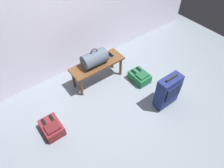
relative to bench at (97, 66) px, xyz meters
The scene contains 7 objects.
ground_plane 1.02m from the bench, 92.80° to the right, with size 6.60×6.60×0.00m, color slate.
bench is the anchor object (origin of this frame).
duffel_bag_slate 0.20m from the bench, behind, with size 0.44×0.26×0.34m.
cell_phone 0.34m from the bench, ahead, with size 0.07×0.14×0.01m.
suitcase_upright_navy 1.31m from the bench, 63.40° to the right, with size 0.42×0.21×0.65m.
backpack_green 0.83m from the bench, 37.86° to the right, with size 0.28×0.38×0.21m.
backpack_maroon 1.31m from the bench, 157.67° to the right, with size 0.28×0.38×0.21m.
Camera 1 is at (-1.40, -1.38, 2.82)m, focal length 32.62 mm.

